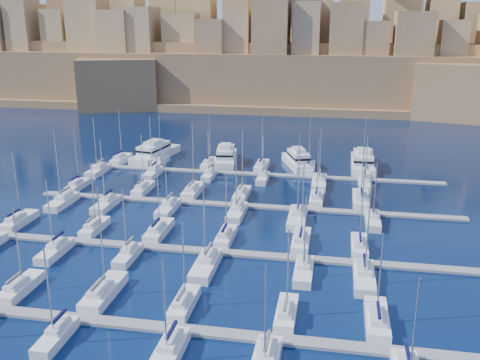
% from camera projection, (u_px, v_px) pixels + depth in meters
% --- Properties ---
extents(ground, '(600.00, 600.00, 0.00)m').
position_uv_depth(ground, '(232.00, 225.00, 95.17)').
color(ground, '#031133').
rests_on(ground, ground).
extents(pontoon_near, '(84.00, 2.00, 0.40)m').
position_uv_depth(pontoon_near, '(177.00, 329.00, 63.13)').
color(pontoon_near, slate).
rests_on(pontoon_near, ground).
extents(pontoon_mid_near, '(84.00, 2.00, 0.40)m').
position_uv_depth(pontoon_mid_near, '(217.00, 252.00, 83.83)').
color(pontoon_mid_near, slate).
rests_on(pontoon_mid_near, ground).
extents(pontoon_mid_far, '(84.00, 2.00, 0.40)m').
position_uv_depth(pontoon_mid_far, '(242.00, 205.00, 104.52)').
color(pontoon_mid_far, slate).
rests_on(pontoon_mid_far, ground).
extents(pontoon_far, '(84.00, 2.00, 0.40)m').
position_uv_depth(pontoon_far, '(259.00, 174.00, 125.22)').
color(pontoon_far, slate).
rests_on(pontoon_far, ground).
extents(sailboat_1, '(2.52, 8.39, 12.22)m').
position_uv_depth(sailboat_1, '(21.00, 287.00, 71.76)').
color(sailboat_1, silver).
rests_on(sailboat_1, ground).
extents(sailboat_2, '(2.96, 9.85, 15.29)m').
position_uv_depth(sailboat_2, '(104.00, 292.00, 70.45)').
color(sailboat_2, silver).
rests_on(sailboat_2, ground).
extents(sailboat_3, '(2.44, 8.13, 11.91)m').
position_uv_depth(sailboat_3, '(184.00, 303.00, 67.74)').
color(sailboat_3, silver).
rests_on(sailboat_3, ground).
extents(sailboat_4, '(2.41, 8.04, 11.86)m').
position_uv_depth(sailboat_4, '(286.00, 313.00, 65.46)').
color(sailboat_4, silver).
rests_on(sailboat_4, ground).
extents(sailboat_5, '(2.72, 9.08, 12.00)m').
position_uv_depth(sailboat_5, '(377.00, 320.00, 64.08)').
color(sailboat_5, silver).
rests_on(sailboat_5, ground).
extents(sailboat_8, '(2.24, 7.48, 12.16)m').
position_uv_depth(sailboat_8, '(56.00, 336.00, 60.82)').
color(sailboat_8, silver).
rests_on(sailboat_8, ground).
extents(sailboat_9, '(2.69, 8.96, 12.38)m').
position_uv_depth(sailboat_9, '(169.00, 353.00, 57.80)').
color(sailboat_9, silver).
rests_on(sailboat_9, ground).
extents(sailboat_12, '(2.68, 8.92, 13.38)m').
position_uv_depth(sailboat_12, '(19.00, 221.00, 95.12)').
color(sailboat_12, silver).
rests_on(sailboat_12, ground).
extents(sailboat_13, '(2.42, 8.06, 12.38)m').
position_uv_depth(sailboat_13, '(95.00, 227.00, 92.23)').
color(sailboat_13, silver).
rests_on(sailboat_13, ground).
extents(sailboat_14, '(2.77, 9.22, 13.94)m').
position_uv_depth(sailboat_14, '(159.00, 230.00, 90.81)').
color(sailboat_14, silver).
rests_on(sailboat_14, ground).
extents(sailboat_15, '(2.49, 8.31, 11.72)m').
position_uv_depth(sailboat_15, '(226.00, 237.00, 88.37)').
color(sailboat_15, silver).
rests_on(sailboat_15, ground).
extents(sailboat_16, '(2.74, 9.13, 14.05)m').
position_uv_depth(sailboat_16, '(301.00, 241.00, 86.62)').
color(sailboat_16, silver).
rests_on(sailboat_16, ground).
extents(sailboat_17, '(2.53, 8.45, 13.60)m').
position_uv_depth(sailboat_17, '(359.00, 246.00, 84.72)').
color(sailboat_17, silver).
rests_on(sailboat_17, ground).
extents(sailboat_19, '(2.54, 8.46, 12.63)m').
position_uv_depth(sailboat_19, '(55.00, 250.00, 83.09)').
color(sailboat_19, silver).
rests_on(sailboat_19, ground).
extents(sailboat_20, '(2.27, 7.56, 11.68)m').
position_uv_depth(sailboat_20, '(128.00, 255.00, 81.49)').
color(sailboat_20, silver).
rests_on(sailboat_20, ground).
extents(sailboat_21, '(2.99, 9.98, 14.29)m').
position_uv_depth(sailboat_21, '(206.00, 265.00, 78.21)').
color(sailboat_21, silver).
rests_on(sailboat_21, ground).
extents(sailboat_22, '(2.58, 8.60, 12.64)m').
position_uv_depth(sailboat_22, '(304.00, 271.00, 76.42)').
color(sailboat_22, silver).
rests_on(sailboat_22, ground).
extents(sailboat_23, '(2.87, 9.57, 15.87)m').
position_uv_depth(sailboat_23, '(364.00, 277.00, 74.52)').
color(sailboat_23, silver).
rests_on(sailboat_23, ground).
extents(sailboat_24, '(2.35, 7.85, 13.40)m').
position_uv_depth(sailboat_24, '(78.00, 185.00, 115.23)').
color(sailboat_24, silver).
rests_on(sailboat_24, ground).
extents(sailboat_25, '(2.54, 8.45, 12.60)m').
position_uv_depth(sailboat_25, '(143.00, 189.00, 112.99)').
color(sailboat_25, silver).
rests_on(sailboat_25, ground).
extents(sailboat_26, '(2.88, 9.60, 15.16)m').
position_uv_depth(sailboat_26, '(193.00, 191.00, 111.67)').
color(sailboat_26, silver).
rests_on(sailboat_26, ground).
extents(sailboat_27, '(2.62, 8.74, 14.38)m').
position_uv_depth(sailboat_27, '(242.00, 194.00, 109.48)').
color(sailboat_27, silver).
rests_on(sailboat_27, ground).
extents(sailboat_28, '(2.61, 8.69, 13.26)m').
position_uv_depth(sailboat_28, '(316.00, 198.00, 106.86)').
color(sailboat_28, silver).
rests_on(sailboat_28, ground).
extents(sailboat_29, '(3.12, 10.41, 15.27)m').
position_uv_depth(sailboat_29, '(361.00, 199.00, 106.15)').
color(sailboat_29, silver).
rests_on(sailboat_29, ground).
extents(sailboat_30, '(2.85, 9.49, 15.26)m').
position_uv_depth(sailboat_30, '(63.00, 201.00, 105.05)').
color(sailboat_30, silver).
rests_on(sailboat_30, ground).
extents(sailboat_31, '(2.73, 9.11, 13.86)m').
position_uv_depth(sailboat_31, '(106.00, 204.00, 103.68)').
color(sailboat_31, silver).
rests_on(sailboat_31, ground).
extents(sailboat_32, '(2.70, 9.01, 12.68)m').
position_uv_depth(sailboat_32, '(168.00, 208.00, 101.58)').
color(sailboat_32, silver).
rests_on(sailboat_32, ground).
extents(sailboat_33, '(2.71, 9.03, 12.93)m').
position_uv_depth(sailboat_33, '(237.00, 212.00, 99.29)').
color(sailboat_33, silver).
rests_on(sailboat_33, ground).
extents(sailboat_34, '(3.20, 10.66, 16.76)m').
position_uv_depth(sailboat_34, '(298.00, 218.00, 96.58)').
color(sailboat_34, silver).
rests_on(sailboat_34, ground).
extents(sailboat_35, '(2.54, 8.46, 12.02)m').
position_uv_depth(sailboat_35, '(373.00, 220.00, 95.33)').
color(sailboat_35, silver).
rests_on(sailboat_35, ground).
extents(sailboat_36, '(2.69, 8.96, 13.99)m').
position_uv_depth(sailboat_36, '(121.00, 159.00, 136.34)').
color(sailboat_36, silver).
rests_on(sailboat_36, ground).
extents(sailboat_37, '(2.51, 8.37, 12.60)m').
position_uv_depth(sailboat_37, '(160.00, 161.00, 134.26)').
color(sailboat_37, silver).
rests_on(sailboat_37, ground).
extents(sailboat_38, '(2.73, 9.11, 15.27)m').
position_uv_depth(sailboat_38, '(210.00, 163.00, 132.42)').
color(sailboat_38, silver).
rests_on(sailboat_38, ground).
extents(sailboat_39, '(2.74, 9.14, 14.33)m').
position_uv_depth(sailboat_39, '(262.00, 166.00, 130.20)').
color(sailboat_39, silver).
rests_on(sailboat_39, ground).
extents(sailboat_40, '(2.84, 9.48, 14.45)m').
position_uv_depth(sailboat_40, '(309.00, 168.00, 128.41)').
color(sailboat_40, silver).
rests_on(sailboat_40, ground).
extents(sailboat_41, '(2.62, 8.72, 14.33)m').
position_uv_depth(sailboat_41, '(363.00, 171.00, 125.86)').
color(sailboat_41, silver).
rests_on(sailboat_41, ground).
extents(sailboat_42, '(2.79, 9.30, 13.84)m').
position_uv_depth(sailboat_42, '(98.00, 170.00, 126.29)').
color(sailboat_42, silver).
rests_on(sailboat_42, ground).
extents(sailboat_43, '(2.57, 8.56, 14.41)m').
position_uv_depth(sailboat_43, '(153.00, 173.00, 124.33)').
color(sailboat_43, silver).
rests_on(sailboat_43, ground).
extents(sailboat_44, '(2.20, 7.35, 11.30)m').
position_uv_depth(sailboat_44, '(209.00, 175.00, 122.62)').
color(sailboat_44, silver).
rests_on(sailboat_44, ground).
extents(sailboat_45, '(2.29, 7.62, 11.07)m').
position_uv_depth(sailboat_45, '(263.00, 178.00, 120.36)').
color(sailboat_45, silver).
rests_on(sailboat_45, ground).
extents(sailboat_46, '(3.01, 10.05, 13.19)m').
position_uv_depth(sailboat_46, '(319.00, 183.00, 117.06)').
color(sailboat_46, silver).
rests_on(sailboat_46, ground).
extents(sailboat_47, '(2.58, 8.61, 12.31)m').
position_uv_depth(sailboat_47, '(365.00, 184.00, 116.05)').
color(sailboat_47, silver).
rests_on(sailboat_47, ground).
extents(motor_yacht_a, '(8.59, 18.88, 5.25)m').
position_uv_depth(motor_yacht_a, '(155.00, 152.00, 139.36)').
color(motor_yacht_a, silver).
rests_on(motor_yacht_a, ground).
extents(motor_yacht_b, '(7.06, 16.53, 5.25)m').
position_uv_depth(motor_yacht_b, '(226.00, 156.00, 135.09)').
color(motor_yacht_b, silver).
rests_on(motor_yacht_b, ground).
extents(motor_yacht_c, '(9.13, 15.45, 5.25)m').
position_uv_depth(motor_yacht_c, '(298.00, 160.00, 131.44)').
color(motor_yacht_c, silver).
rests_on(motor_yacht_c, ground).
extents(motor_yacht_d, '(5.54, 18.03, 5.25)m').
position_uv_depth(motor_yacht_d, '(363.00, 162.00, 130.17)').
color(motor_yacht_d, silver).
rests_on(motor_yacht_d, ground).
extents(fortified_city, '(460.00, 108.95, 59.52)m').
position_uv_depth(fortified_city, '(299.00, 66.00, 236.96)').
color(fortified_city, brown).
rests_on(fortified_city, ground).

